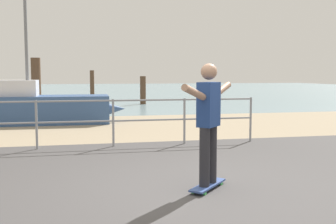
# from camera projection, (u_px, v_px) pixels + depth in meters

# --- Properties ---
(ground_plane) EXTENTS (24.00, 10.00, 0.04)m
(ground_plane) POSITION_uv_depth(u_px,v_px,m) (213.00, 216.00, 4.63)
(ground_plane) COLOR #474444
(ground_plane) RESTS_ON ground
(beach_strip) EXTENTS (24.00, 6.00, 0.04)m
(beach_strip) POSITION_uv_depth(u_px,v_px,m) (129.00, 127.00, 12.42)
(beach_strip) COLOR tan
(beach_strip) RESTS_ON ground
(sea_surface) EXTENTS (72.00, 50.00, 0.04)m
(sea_surface) POSITION_uv_depth(u_px,v_px,m) (94.00, 90.00, 39.66)
(sea_surface) COLOR #75939E
(sea_surface) RESTS_ON ground
(sailboat) EXTENTS (4.97, 1.48, 5.26)m
(sailboat) POSITION_uv_depth(u_px,v_px,m) (43.00, 108.00, 13.02)
(sailboat) COLOR #335184
(sailboat) RESTS_ON ground
(skateboard) EXTENTS (0.68, 0.73, 0.08)m
(skateboard) POSITION_uv_depth(u_px,v_px,m) (208.00, 185.00, 5.64)
(skateboard) COLOR #334C8C
(skateboard) RESTS_ON ground
(skateboarder) EXTENTS (1.03, 1.13, 1.65)m
(skateboarder) POSITION_uv_depth(u_px,v_px,m) (209.00, 117.00, 5.55)
(skateboarder) COLOR #26262B
(skateboarder) RESTS_ON skateboard
(groyne_post_1) EXTENTS (0.39, 0.39, 2.26)m
(groyne_post_1) POSITION_uv_depth(u_px,v_px,m) (36.00, 85.00, 17.18)
(groyne_post_1) COLOR #513826
(groyne_post_1) RESTS_ON ground
(groyne_post_2) EXTENTS (0.25, 0.25, 1.80)m
(groyne_post_2) POSITION_uv_depth(u_px,v_px,m) (92.00, 86.00, 23.89)
(groyne_post_2) COLOR #513826
(groyne_post_2) RESTS_ON ground
(groyne_post_3) EXTENTS (0.30, 0.30, 1.47)m
(groyne_post_3) POSITION_uv_depth(u_px,v_px,m) (143.00, 90.00, 21.39)
(groyne_post_3) COLOR #513826
(groyne_post_3) RESTS_ON ground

